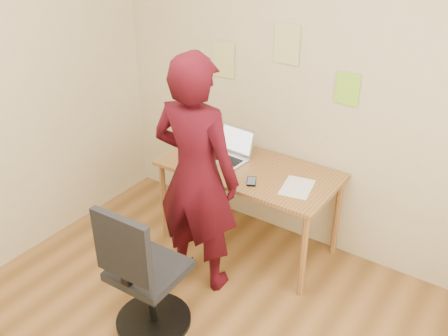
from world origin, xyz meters
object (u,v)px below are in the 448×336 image
Objects in this scene: person at (196,176)px; laptop at (230,152)px; phone at (251,181)px; office_chair at (143,280)px; desk at (249,177)px.

laptop is at bearing -83.49° from person.
phone is (0.35, -0.24, -0.05)m from laptop.
person is at bearing -149.05° from phone.
person reaches higher than phone.
office_chair is (-0.20, -1.01, -0.32)m from phone.
desk is 0.24m from phone.
desk is 9.28× the size of phone.
person is at bearing -99.52° from desk.
person is at bearing -74.63° from laptop.
person reaches higher than office_chair.
person is (0.13, -0.62, 0.11)m from laptop.
office_chair is at bearing 87.33° from person.
laptop is at bearing 164.98° from desk.
office_chair reaches higher than laptop.
laptop is 0.35× the size of office_chair.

